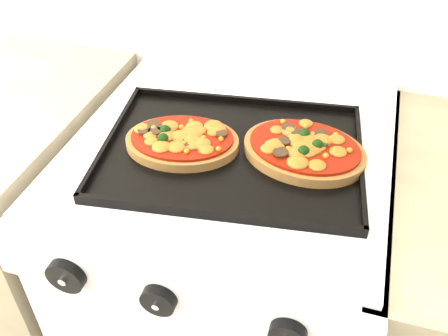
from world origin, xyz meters
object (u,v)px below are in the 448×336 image
(stove, at_px, (230,290))
(pizza_right, at_px, (304,149))
(pizza_left, at_px, (182,140))
(baking_tray, at_px, (232,150))

(stove, distance_m, pizza_right, 0.50)
(pizza_right, bearing_deg, pizza_left, -170.32)
(baking_tray, distance_m, pizza_left, 0.09)
(pizza_right, bearing_deg, stove, 173.53)
(pizza_right, bearing_deg, baking_tray, -169.41)
(pizza_left, bearing_deg, pizza_right, 9.68)
(baking_tray, distance_m, pizza_right, 0.13)
(pizza_left, relative_size, pizza_right, 0.94)
(stove, relative_size, pizza_right, 4.17)
(baking_tray, bearing_deg, pizza_left, -179.07)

